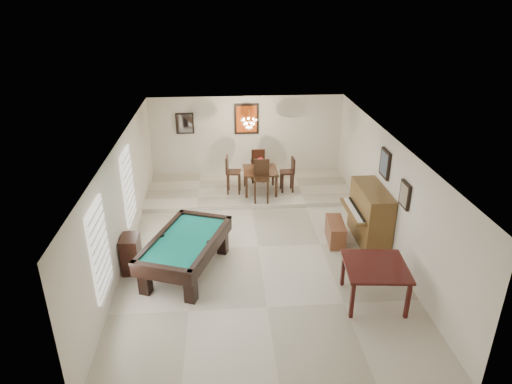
{
  "coord_description": "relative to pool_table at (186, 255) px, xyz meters",
  "views": [
    {
      "loc": [
        -0.75,
        -9.28,
        5.59
      ],
      "look_at": [
        0.0,
        0.6,
        1.15
      ],
      "focal_mm": 32.0,
      "sensor_mm": 36.0,
      "label": 1
    }
  ],
  "objects": [
    {
      "name": "dining_chair_south",
      "position": [
        1.88,
        3.16,
        0.32
      ],
      "size": [
        0.47,
        0.47,
        1.18
      ],
      "primitive_type": null,
      "rotation": [
        0.0,
        0.0,
        -0.08
      ],
      "color": "black",
      "rests_on": "dining_step"
    },
    {
      "name": "ground_plane",
      "position": [
        1.6,
        0.9,
        -0.4
      ],
      "size": [
        6.0,
        9.0,
        0.02
      ],
      "primitive_type": "cube",
      "color": "beige"
    },
    {
      "name": "apothecary_chest",
      "position": [
        -1.18,
        0.12,
        0.02
      ],
      "size": [
        0.36,
        0.55,
        0.82
      ],
      "primitive_type": "cube",
      "color": "black",
      "rests_on": "ground_plane"
    },
    {
      "name": "window_left_front",
      "position": [
        -1.37,
        -1.3,
        1.01
      ],
      "size": [
        0.06,
        1.0,
        1.7
      ],
      "primitive_type": "cube",
      "color": "white",
      "rests_on": "wall_left"
    },
    {
      "name": "back_mirror",
      "position": [
        -0.3,
        5.36,
        1.41
      ],
      "size": [
        0.55,
        0.06,
        0.65
      ],
      "primitive_type": "cube",
      "color": "white",
      "rests_on": "wall_back"
    },
    {
      "name": "right_picture_upper",
      "position": [
        4.56,
        1.2,
        1.51
      ],
      "size": [
        0.06,
        0.55,
        0.65
      ],
      "primitive_type": "cube",
      "color": "slate",
      "rests_on": "wall_right"
    },
    {
      "name": "wall_left",
      "position": [
        -1.4,
        0.9,
        0.91
      ],
      "size": [
        0.04,
        9.0,
        2.6
      ],
      "primitive_type": "cube",
      "color": "silver",
      "rests_on": "ground_plane"
    },
    {
      "name": "pool_table",
      "position": [
        0.0,
        0.0,
        0.0
      ],
      "size": [
        1.99,
        2.64,
        0.78
      ],
      "primitive_type": null,
      "rotation": [
        0.0,
        0.0,
        -0.35
      ],
      "color": "black",
      "rests_on": "ground_plane"
    },
    {
      "name": "ceiling",
      "position": [
        1.6,
        0.9,
        2.21
      ],
      "size": [
        6.0,
        9.0,
        0.04
      ],
      "primitive_type": "cube",
      "color": "white",
      "rests_on": "wall_back"
    },
    {
      "name": "upright_piano",
      "position": [
        4.13,
        1.02,
        0.29
      ],
      "size": [
        0.91,
        1.63,
        1.36
      ],
      "primitive_type": null,
      "color": "brown",
      "rests_on": "ground_plane"
    },
    {
      "name": "wall_back",
      "position": [
        1.6,
        5.4,
        0.91
      ],
      "size": [
        6.0,
        0.04,
        2.6
      ],
      "primitive_type": "cube",
      "color": "silver",
      "rests_on": "ground_plane"
    },
    {
      "name": "window_left_rear",
      "position": [
        -1.37,
        1.5,
        1.01
      ],
      "size": [
        0.06,
        1.0,
        1.7
      ],
      "primitive_type": "cube",
      "color": "white",
      "rests_on": "wall_left"
    },
    {
      "name": "wall_right",
      "position": [
        4.6,
        0.9,
        0.91
      ],
      "size": [
        0.04,
        9.0,
        2.6
      ],
      "primitive_type": "cube",
      "color": "silver",
      "rests_on": "ground_plane"
    },
    {
      "name": "flower_vase",
      "position": [
        1.9,
        3.84,
        0.67
      ],
      "size": [
        0.16,
        0.16,
        0.26
      ],
      "primitive_type": null,
      "rotation": [
        0.0,
        0.0,
        0.07
      ],
      "color": "#AC0E18",
      "rests_on": "dining_table"
    },
    {
      "name": "right_picture_lower",
      "position": [
        4.56,
        -0.1,
        1.31
      ],
      "size": [
        0.06,
        0.45,
        0.55
      ],
      "primitive_type": "cube",
      "color": "gray",
      "rests_on": "wall_right"
    },
    {
      "name": "dining_chair_east",
      "position": [
        2.69,
        3.82,
        0.24
      ],
      "size": [
        0.39,
        0.39,
        1.02
      ],
      "primitive_type": null,
      "rotation": [
        0.0,
        0.0,
        -1.53
      ],
      "color": "black",
      "rests_on": "dining_step"
    },
    {
      "name": "wall_front",
      "position": [
        1.6,
        -3.6,
        0.91
      ],
      "size": [
        6.0,
        0.04,
        2.6
      ],
      "primitive_type": "cube",
      "color": "silver",
      "rests_on": "ground_plane"
    },
    {
      "name": "piano_bench",
      "position": [
        3.48,
        1.01,
        -0.13
      ],
      "size": [
        0.44,
        0.97,
        0.52
      ],
      "primitive_type": "cube",
      "rotation": [
        0.0,
        0.0,
        -0.08
      ],
      "color": "brown",
      "rests_on": "ground_plane"
    },
    {
      "name": "dining_step",
      "position": [
        1.6,
        4.15,
        -0.33
      ],
      "size": [
        6.0,
        2.5,
        0.12
      ],
      "primitive_type": "cube",
      "color": "beige",
      "rests_on": "ground_plane"
    },
    {
      "name": "dining_chair_north",
      "position": [
        1.88,
        4.62,
        0.27
      ],
      "size": [
        0.41,
        0.41,
        1.09
      ],
      "primitive_type": null,
      "rotation": [
        0.0,
        0.0,
        3.17
      ],
      "color": "black",
      "rests_on": "dining_step"
    },
    {
      "name": "square_table",
      "position": [
        3.67,
        -1.29,
        0.01
      ],
      "size": [
        1.26,
        1.26,
        0.81
      ],
      "primitive_type": null,
      "rotation": [
        0.0,
        0.0,
        -0.09
      ],
      "color": "#330F0C",
      "rests_on": "ground_plane"
    },
    {
      "name": "dining_table",
      "position": [
        1.9,
        3.84,
        0.13
      ],
      "size": [
        0.97,
        0.97,
        0.8
      ],
      "primitive_type": null,
      "rotation": [
        0.0,
        0.0,
        -0.0
      ],
      "color": "black",
      "rests_on": "dining_step"
    },
    {
      "name": "dining_chair_west",
      "position": [
        1.13,
        3.81,
        0.28
      ],
      "size": [
        0.45,
        0.45,
        1.1
      ],
      "primitive_type": null,
      "rotation": [
        0.0,
        0.0,
        1.46
      ],
      "color": "black",
      "rests_on": "dining_step"
    },
    {
      "name": "chandelier",
      "position": [
        1.6,
        4.1,
        1.81
      ],
      "size": [
        0.44,
        0.44,
        0.6
      ],
      "primitive_type": null,
      "color": "#FFE5B2",
      "rests_on": "ceiling"
    },
    {
      "name": "back_painting",
      "position": [
        1.6,
        5.36,
        1.51
      ],
      "size": [
        0.75,
        0.06,
        0.95
      ],
      "primitive_type": "cube",
      "color": "#D84C14",
      "rests_on": "wall_back"
    }
  ]
}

